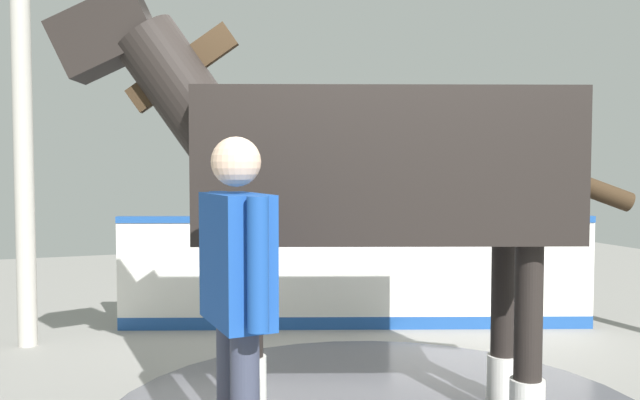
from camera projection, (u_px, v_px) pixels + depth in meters
barrier_wall at (356, 277)px, 6.10m from camera, size 4.27×1.52×1.07m
roof_post_near at (24, 167)px, 5.48m from camera, size 0.16×0.16×3.07m
horse at (363, 173)px, 3.90m from camera, size 3.38×1.52×2.60m
handler at (237, 294)px, 2.92m from camera, size 0.26×0.67×1.67m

